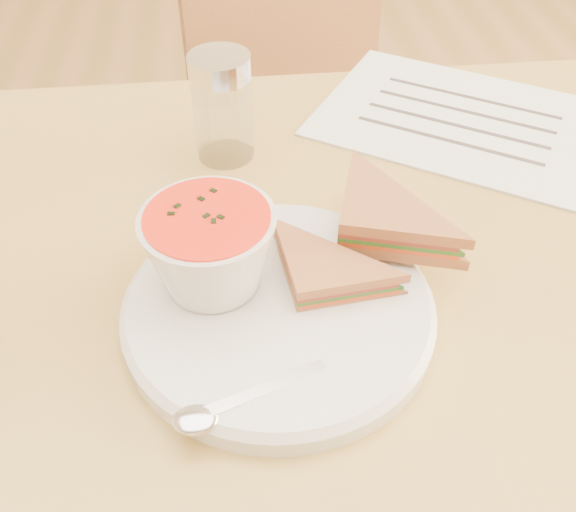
{
  "coord_description": "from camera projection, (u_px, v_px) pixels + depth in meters",
  "views": [
    {
      "loc": [
        -0.05,
        -0.42,
        1.15
      ],
      "look_at": [
        -0.01,
        -0.04,
        0.8
      ],
      "focal_mm": 40.0,
      "sensor_mm": 36.0,
      "label": 1
    }
  ],
  "objects": [
    {
      "name": "chair_far",
      "position": [
        318.0,
        173.0,
        1.22
      ],
      "size": [
        0.47,
        0.47,
        0.86
      ],
      "primitive_type": null,
      "rotation": [
        0.0,
        0.0,
        3.4
      ],
      "color": "brown",
      "rests_on": "floor"
    },
    {
      "name": "soup_bowl",
      "position": [
        211.0,
        253.0,
        0.51
      ],
      "size": [
        0.13,
        0.13,
        0.07
      ],
      "primitive_type": null,
      "rotation": [
        0.0,
        0.0,
        -0.28
      ],
      "color": "silver",
      "rests_on": "plate"
    },
    {
      "name": "plate",
      "position": [
        279.0,
        310.0,
        0.53
      ],
      "size": [
        0.26,
        0.26,
        0.02
      ],
      "primitive_type": null,
      "rotation": [
        0.0,
        0.0,
        0.02
      ],
      "color": "silver",
      "rests_on": "dining_table"
    },
    {
      "name": "condiment_shaker",
      "position": [
        223.0,
        108.0,
        0.67
      ],
      "size": [
        0.07,
        0.07,
        0.12
      ],
      "primitive_type": null,
      "rotation": [
        0.0,
        0.0,
        -0.03
      ],
      "color": "silver",
      "rests_on": "dining_table"
    },
    {
      "name": "spoon",
      "position": [
        259.0,
        392.0,
        0.45
      ],
      "size": [
        0.17,
        0.09,
        0.01
      ],
      "primitive_type": null,
      "rotation": [
        0.0,
        0.0,
        0.37
      ],
      "color": "silver",
      "rests_on": "plate"
    },
    {
      "name": "sandwich_half_a",
      "position": [
        297.0,
        306.0,
        0.5
      ],
      "size": [
        0.1,
        0.1,
        0.03
      ],
      "primitive_type": null,
      "rotation": [
        0.0,
        0.0,
        0.11
      ],
      "color": "#B2673F",
      "rests_on": "plate"
    },
    {
      "name": "paper_menu",
      "position": [
        460.0,
        119.0,
        0.75
      ],
      "size": [
        0.4,
        0.37,
        0.0
      ],
      "primitive_type": null,
      "rotation": [
        0.0,
        0.0,
        -0.58
      ],
      "color": "white",
      "rests_on": "dining_table"
    },
    {
      "name": "sandwich_half_b",
      "position": [
        337.0,
        240.0,
        0.53
      ],
      "size": [
        0.14,
        0.14,
        0.03
      ],
      "primitive_type": null,
      "rotation": [
        0.0,
        0.0,
        -0.29
      ],
      "color": "#B2673F",
      "rests_on": "plate"
    },
    {
      "name": "dining_table",
      "position": [
        291.0,
        468.0,
        0.84
      ],
      "size": [
        1.0,
        0.7,
        0.75
      ],
      "primitive_type": null,
      "color": "olive",
      "rests_on": "floor"
    }
  ]
}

